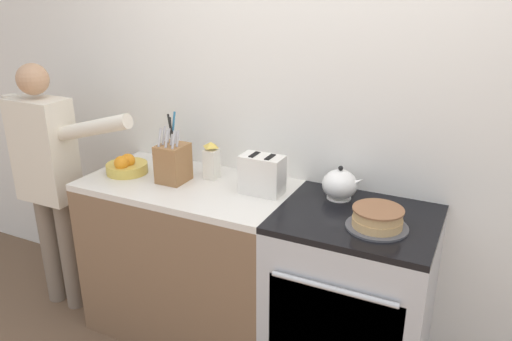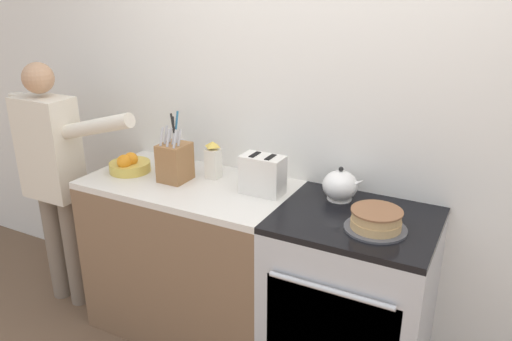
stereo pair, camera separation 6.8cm
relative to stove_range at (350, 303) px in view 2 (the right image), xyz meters
The scene contains 11 objects.
wall_back 0.94m from the stove_range, 130.41° to the left, with size 8.00×0.04×2.60m.
counter_cabinet 0.92m from the stove_range, behind, with size 1.12×0.61×0.92m.
stove_range is the anchor object (origin of this frame).
layer_cake 0.52m from the stove_range, 35.02° to the right, with size 0.27×0.27×0.09m.
tea_kettle 0.57m from the stove_range, 129.74° to the left, with size 0.21×0.17×0.17m.
knife_block 1.15m from the stove_range, behind, with size 0.14×0.16×0.30m.
utensil_crock 1.25m from the stove_range, behind, with size 0.09×0.09×0.32m.
fruit_bowl 1.40m from the stove_range, behind, with size 0.23×0.23×0.12m.
toaster 0.76m from the stove_range, behind, with size 0.23×0.12×0.20m.
milk_carton 1.01m from the stove_range, behind, with size 0.07×0.07×0.21m.
person_baker 1.84m from the stove_range, behind, with size 0.89×0.20×1.51m.
Camera 2 is at (0.83, -1.71, 1.92)m, focal length 35.00 mm.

